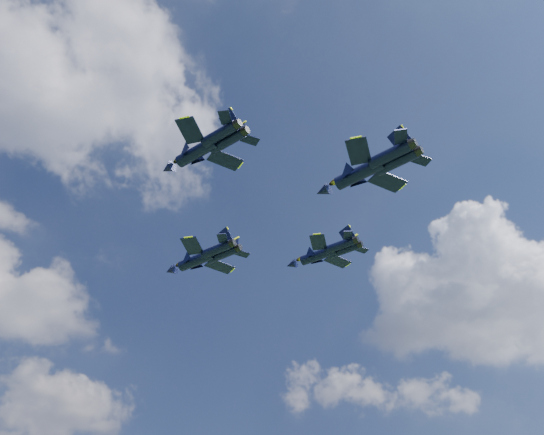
{
  "coord_description": "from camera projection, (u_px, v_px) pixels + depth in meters",
  "views": [
    {
      "loc": [
        -37.56,
        -67.32,
        10.22
      ],
      "look_at": [
        -3.78,
        -3.75,
        65.9
      ],
      "focal_mm": 40.0,
      "sensor_mm": 36.0,
      "label": 1
    }
  ],
  "objects": [
    {
      "name": "jet_lead",
      "position": [
        194.0,
        261.0,
        98.85
      ],
      "size": [
        11.46,
        15.49,
        3.75
      ],
      "rotation": [
        0.0,
        0.0,
        0.49
      ],
      "color": "black"
    },
    {
      "name": "jet_left",
      "position": [
        195.0,
        153.0,
        81.08
      ],
      "size": [
        11.14,
        15.28,
        3.65
      ],
      "rotation": [
        0.0,
        0.0,
        0.43
      ],
      "color": "black"
    },
    {
      "name": "jet_right",
      "position": [
        316.0,
        256.0,
        101.91
      ],
      "size": [
        10.84,
        14.58,
        3.54
      ],
      "rotation": [
        0.0,
        0.0,
        0.51
      ],
      "color": "black"
    },
    {
      "name": "jet_slot",
      "position": [
        356.0,
        174.0,
        82.37
      ],
      "size": [
        12.27,
        16.89,
        4.03
      ],
      "rotation": [
        0.0,
        0.0,
        0.42
      ],
      "color": "black"
    }
  ]
}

